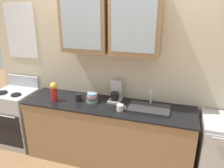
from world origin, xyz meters
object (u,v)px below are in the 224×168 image
(sink_faucet, at_px, (149,108))
(bowl_stack, at_px, (92,98))
(dishwasher, at_px, (224,154))
(cup_near_sink, at_px, (120,108))
(stove_range, at_px, (18,117))
(vase, at_px, (54,91))
(cup_near_bowls, at_px, (78,97))
(coffee_maker, at_px, (116,93))

(sink_faucet, xyz_separation_m, bowl_stack, (-0.78, -0.01, 0.04))
(sink_faucet, bearing_deg, dishwasher, -1.82)
(cup_near_sink, bearing_deg, stove_range, 176.22)
(stove_range, xyz_separation_m, vase, (0.77, -0.09, 0.58))
(bowl_stack, height_order, vase, vase)
(cup_near_bowls, bearing_deg, bowl_stack, 6.49)
(stove_range, xyz_separation_m, coffee_maker, (1.59, 0.16, 0.55))
(vase, bearing_deg, cup_near_sink, -1.48)
(bowl_stack, xyz_separation_m, cup_near_bowls, (-0.20, -0.02, -0.01))
(bowl_stack, xyz_separation_m, dishwasher, (1.73, -0.02, -0.51))
(dishwasher, bearing_deg, coffee_maker, 173.47)
(cup_near_sink, distance_m, dishwasher, 1.39)
(vase, bearing_deg, stove_range, 173.38)
(vase, bearing_deg, coffee_maker, 17.01)
(cup_near_bowls, bearing_deg, cup_near_sink, -10.13)
(stove_range, distance_m, vase, 0.97)
(stove_range, bearing_deg, cup_near_bowls, -0.08)
(bowl_stack, xyz_separation_m, coffee_maker, (0.29, 0.14, 0.04))
(sink_faucet, xyz_separation_m, cup_near_sink, (-0.35, -0.14, 0.02))
(bowl_stack, bearing_deg, cup_near_sink, -17.27)
(cup_near_sink, bearing_deg, cup_near_bowls, 169.87)
(coffee_maker, bearing_deg, sink_faucet, -15.39)
(bowl_stack, xyz_separation_m, vase, (-0.52, -0.11, 0.08))
(cup_near_sink, distance_m, coffee_maker, 0.32)
(sink_faucet, bearing_deg, cup_near_sink, -157.88)
(bowl_stack, relative_size, dishwasher, 0.18)
(vase, relative_size, cup_near_bowls, 2.15)
(cup_near_bowls, bearing_deg, stove_range, 179.92)
(sink_faucet, bearing_deg, vase, -174.92)
(cup_near_sink, bearing_deg, coffee_maker, 117.14)
(cup_near_bowls, xyz_separation_m, coffee_maker, (0.49, 0.16, 0.06))
(coffee_maker, bearing_deg, dishwasher, -6.53)
(stove_range, height_order, vase, vase)
(sink_faucet, height_order, dishwasher, sink_faucet)
(stove_range, height_order, cup_near_bowls, stove_range)
(coffee_maker, bearing_deg, bowl_stack, -154.72)
(dishwasher, bearing_deg, sink_faucet, 178.18)
(stove_range, bearing_deg, vase, -6.62)
(sink_faucet, height_order, cup_near_bowls, sink_faucet)
(bowl_stack, bearing_deg, sink_faucet, 0.38)
(vase, height_order, coffee_maker, coffee_maker)
(sink_faucet, bearing_deg, stove_range, -179.28)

